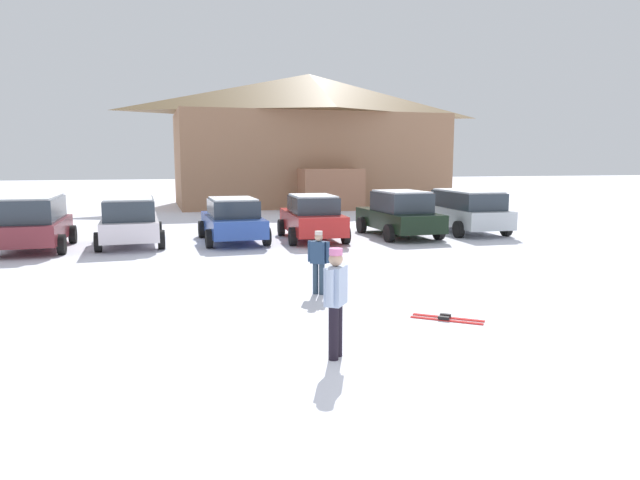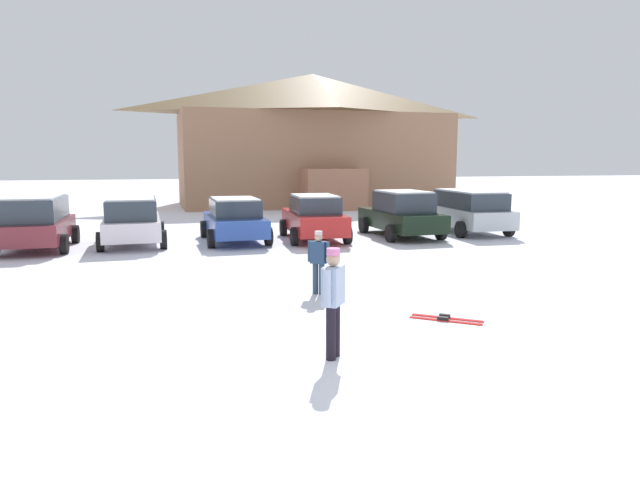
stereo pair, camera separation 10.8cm
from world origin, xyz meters
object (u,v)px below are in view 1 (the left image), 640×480
Objects in this scene: skier_adult_in_blue_parka at (336,297)px; ski_lodge at (309,139)px; skier_teen_in_navy_coat at (319,259)px; parked_white_suv at (130,219)px; pair_of_skis at (446,318)px; parked_red_sedan at (312,217)px; parked_black_sedan at (399,214)px; parked_maroon_van at (33,221)px; parked_blue_hatchback at (233,219)px; parked_silver_wagon at (466,210)px.

ski_lodge is at bearing 77.41° from skier_adult_in_blue_parka.
skier_adult_in_blue_parka is 1.19× the size of skier_teen_in_navy_coat.
skier_teen_in_navy_coat is at bearing -102.90° from ski_lodge.
parked_white_suv reaches higher than pair_of_skis.
parked_red_sedan is 0.97× the size of parked_black_sedan.
parked_maroon_van is at bearing -172.06° from parked_white_suv.
parked_blue_hatchback is 2.65× the size of skier_adult_in_blue_parka.
pair_of_skis is at bearing -54.59° from skier_teen_in_navy_coat.
parked_white_suv is 3.55× the size of pair_of_skis.
parked_maroon_van is 2.88× the size of skier_teen_in_navy_coat.
ski_lodge reaches higher than pair_of_skis.
ski_lodge is 16.42m from parked_silver_wagon.
parked_maroon_van is 0.91× the size of parked_blue_hatchback.
pair_of_skis is (-0.05, -10.85, -0.82)m from parked_red_sedan.
parked_red_sedan is at bearing 77.37° from skier_teen_in_navy_coat.
skier_teen_in_navy_coat is (7.50, -8.26, -0.15)m from parked_maroon_van.
skier_teen_in_navy_coat is (-1.86, -8.31, -0.05)m from parked_red_sedan.
ski_lodge is at bearing 88.85° from parked_black_sedan.
parked_silver_wagon is (3.08, 0.45, 0.05)m from parked_black_sedan.
parked_white_suv is at bearing 117.57° from skier_teen_in_navy_coat.
parked_white_suv is 1.00× the size of parked_blue_hatchback.
parked_white_suv is at bearing 7.94° from parked_maroon_van.
parked_white_suv is at bearing 119.47° from pair_of_skis.
parked_blue_hatchback reaches higher than skier_teen_in_navy_coat.
parked_red_sedan is at bearing -103.03° from ski_lodge.
parked_silver_wagon is at bearing 46.40° from skier_teen_in_navy_coat.
parked_white_suv is 2.64× the size of skier_adult_in_blue_parka.
parked_white_suv is 9.86m from parked_black_sedan.
parked_maroon_van is 0.94× the size of parked_red_sedan.
parked_silver_wagon is (6.54, 0.51, 0.08)m from parked_red_sedan.
ski_lodge is 4.12× the size of parked_red_sedan.
ski_lodge is at bearing 76.97° from parked_red_sedan.
parked_black_sedan is at bearing -1.70° from parked_blue_hatchback.
skier_adult_in_blue_parka is 1.34× the size of pair_of_skis.
skier_teen_in_navy_coat is at bearing -62.43° from parked_white_suv.
parked_maroon_van is at bearing -179.53° from parked_black_sedan.
parked_black_sedan is 13.78m from skier_adult_in_blue_parka.
parked_maroon_van reaches higher than parked_silver_wagon.
parked_black_sedan reaches higher than pair_of_skis.
parked_red_sedan is at bearing -175.52° from parked_silver_wagon.
parked_black_sedan is 3.17× the size of skier_teen_in_navy_coat.
parked_blue_hatchback is 3.15× the size of skier_teen_in_navy_coat.
ski_lodge reaches higher than parked_white_suv.
parked_blue_hatchback is at bearing -178.38° from parked_silver_wagon.
parked_silver_wagon is 3.69× the size of pair_of_skis.
parked_white_suv is 12.92m from pair_of_skis.
ski_lodge is 16.64m from parked_black_sedan.
parked_white_suv is 6.40m from parked_red_sedan.
parked_blue_hatchback is 1.03× the size of parked_red_sedan.
pair_of_skis is (-6.59, -11.37, -0.90)m from parked_silver_wagon.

